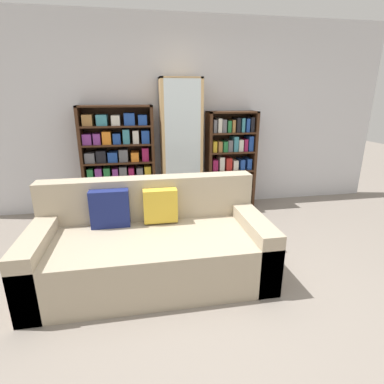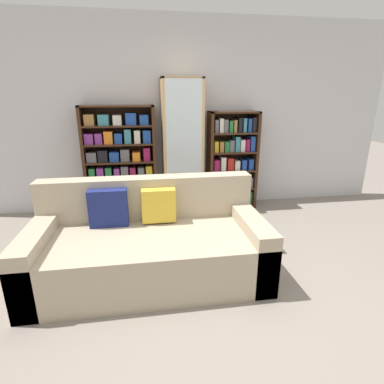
{
  "view_description": "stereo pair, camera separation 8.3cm",
  "coord_description": "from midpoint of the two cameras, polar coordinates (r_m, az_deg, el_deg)",
  "views": [
    {
      "loc": [
        -0.6,
        -2.07,
        1.65
      ],
      "look_at": [
        0.01,
        1.29,
        0.54
      ],
      "focal_mm": 28.0,
      "sensor_mm": 36.0,
      "label": 1
    },
    {
      "loc": [
        -0.52,
        -2.08,
        1.65
      ],
      "look_at": [
        0.01,
        1.29,
        0.54
      ],
      "focal_mm": 28.0,
      "sensor_mm": 36.0,
      "label": 2
    }
  ],
  "objects": [
    {
      "name": "wall_back",
      "position": [
        4.5,
        -1.84,
        14.14
      ],
      "size": [
        6.34,
        0.06,
        2.7
      ],
      "color": "silver",
      "rests_on": "ground"
    },
    {
      "name": "display_cabinet",
      "position": [
        4.33,
        -1.26,
        8.48
      ],
      "size": [
        0.57,
        0.36,
        1.88
      ],
      "color": "tan",
      "rests_on": "ground"
    },
    {
      "name": "wine_bottle",
      "position": [
        4.14,
        6.33,
        -3.38
      ],
      "size": [
        0.08,
        0.08,
        0.36
      ],
      "color": "#192333",
      "rests_on": "ground"
    },
    {
      "name": "bookshelf_left",
      "position": [
        4.36,
        -12.89,
        5.39
      ],
      "size": [
        0.99,
        0.32,
        1.52
      ],
      "color": "#3D2314",
      "rests_on": "ground"
    },
    {
      "name": "couch",
      "position": [
        2.88,
        -7.3,
        -10.08
      ],
      "size": [
        2.11,
        0.99,
        0.88
      ],
      "color": "tan",
      "rests_on": "ground"
    },
    {
      "name": "bookshelf_right",
      "position": [
        4.55,
        8.16,
        5.74
      ],
      "size": [
        0.72,
        0.32,
        1.43
      ],
      "color": "#3D2314",
      "rests_on": "ground"
    },
    {
      "name": "ground_plane",
      "position": [
        2.71,
        5.16,
        -19.63
      ],
      "size": [
        16.0,
        16.0,
        0.0
      ],
      "primitive_type": "plane",
      "color": "gray"
    }
  ]
}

